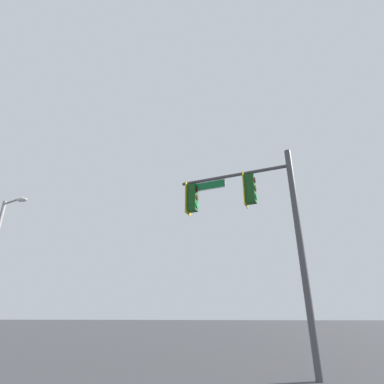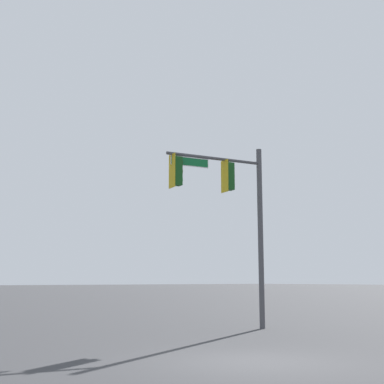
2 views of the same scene
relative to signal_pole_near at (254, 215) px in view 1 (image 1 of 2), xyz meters
The scene contains 1 object.
signal_pole_near is the anchor object (origin of this frame).
Camera 1 is at (-4.97, 3.99, 1.63)m, focal length 28.00 mm.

